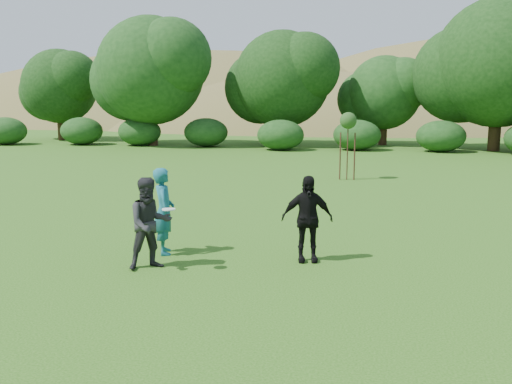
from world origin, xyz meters
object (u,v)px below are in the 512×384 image
(player_grey, at_px, (150,223))
(sapling, at_px, (348,122))
(player_teal, at_px, (164,211))
(player_black, at_px, (307,219))

(player_grey, height_order, sapling, sapling)
(player_grey, bearing_deg, sapling, 39.26)
(player_grey, xyz_separation_m, sapling, (3.12, 13.56, 1.46))
(player_teal, bearing_deg, player_black, -113.31)
(player_grey, bearing_deg, player_teal, 59.39)
(player_black, xyz_separation_m, sapling, (0.04, 12.33, 1.48))
(player_teal, height_order, player_black, player_teal)
(player_grey, height_order, player_black, player_grey)
(player_teal, relative_size, sapling, 0.69)
(sapling, bearing_deg, player_grey, -102.97)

